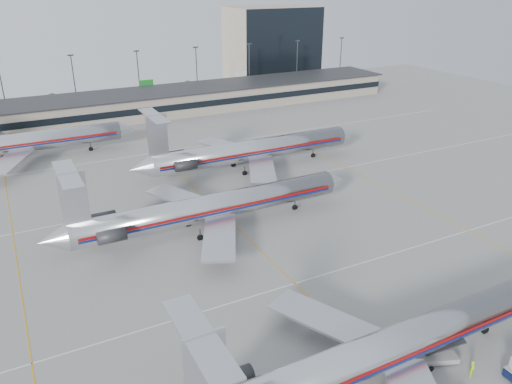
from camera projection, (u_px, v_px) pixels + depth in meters
ground at (344, 331)px, 53.05m from camera, size 260.00×260.00×0.00m
apron_markings at (295, 283)px, 61.19m from camera, size 160.00×0.15×0.02m
terminal at (121, 106)px, 131.63m from camera, size 162.00×17.00×6.25m
light_mast_row at (107, 77)px, 140.90m from camera, size 163.60×0.40×15.28m
distant_building at (271, 44)px, 178.55m from camera, size 30.00×20.00×25.00m
jet_foreground at (381, 350)px, 45.24m from camera, size 45.23×26.63×11.84m
jet_second_row at (206, 208)px, 72.76m from camera, size 47.67×28.07×12.48m
jet_third_row at (249, 150)px, 96.15m from camera, size 48.04×29.55×13.14m
jet_back_row at (13, 144)px, 100.08m from camera, size 47.75×29.37×13.06m
belt_loader at (439, 357)px, 48.47m from camera, size 4.72×2.68×2.42m
ramp_worker_near at (472, 369)px, 46.64m from camera, size 0.75×0.63×1.75m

